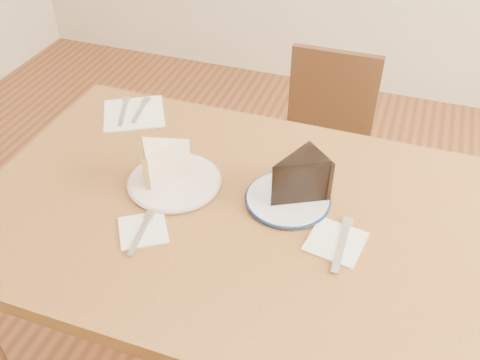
{
  "coord_description": "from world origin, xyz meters",
  "views": [
    {
      "loc": [
        0.33,
        -0.86,
        1.59
      ],
      "look_at": [
        0.01,
        0.05,
        0.8
      ],
      "focal_mm": 40.0,
      "sensor_mm": 36.0,
      "label": 1
    }
  ],
  "objects_px": {
    "table": "(231,238)",
    "plate_cream": "(175,182)",
    "carrot_cake": "(169,162)",
    "chocolate_cake": "(295,181)",
    "chair_far": "(321,150)",
    "plate_navy": "(288,199)"
  },
  "relations": [
    {
      "from": "table",
      "to": "carrot_cake",
      "type": "relative_size",
      "value": 11.25
    },
    {
      "from": "chair_far",
      "to": "plate_cream",
      "type": "height_order",
      "value": "chair_far"
    },
    {
      "from": "carrot_cake",
      "to": "chair_far",
      "type": "bearing_deg",
      "value": 126.05
    },
    {
      "from": "table",
      "to": "plate_cream",
      "type": "height_order",
      "value": "plate_cream"
    },
    {
      "from": "plate_cream",
      "to": "chocolate_cake",
      "type": "xyz_separation_m",
      "value": [
        0.29,
        0.03,
        0.06
      ]
    },
    {
      "from": "chair_far",
      "to": "plate_navy",
      "type": "relative_size",
      "value": 3.95
    },
    {
      "from": "chocolate_cake",
      "to": "table",
      "type": "bearing_deg",
      "value": 70.62
    },
    {
      "from": "table",
      "to": "chair_far",
      "type": "xyz_separation_m",
      "value": [
        0.08,
        0.74,
        -0.23
      ]
    },
    {
      "from": "plate_cream",
      "to": "carrot_cake",
      "type": "distance_m",
      "value": 0.05
    },
    {
      "from": "table",
      "to": "plate_cream",
      "type": "distance_m",
      "value": 0.19
    },
    {
      "from": "chair_far",
      "to": "carrot_cake",
      "type": "bearing_deg",
      "value": 69.22
    },
    {
      "from": "carrot_cake",
      "to": "chocolate_cake",
      "type": "xyz_separation_m",
      "value": [
        0.31,
        0.02,
        0.01
      ]
    },
    {
      "from": "plate_navy",
      "to": "carrot_cake",
      "type": "bearing_deg",
      "value": -176.06
    },
    {
      "from": "chair_far",
      "to": "plate_cream",
      "type": "distance_m",
      "value": 0.81
    },
    {
      "from": "table",
      "to": "plate_cream",
      "type": "xyz_separation_m",
      "value": [
        -0.16,
        0.04,
        0.1
      ]
    },
    {
      "from": "chair_far",
      "to": "plate_cream",
      "type": "xyz_separation_m",
      "value": [
        -0.24,
        -0.7,
        0.33
      ]
    },
    {
      "from": "table",
      "to": "plate_navy",
      "type": "distance_m",
      "value": 0.17
    },
    {
      "from": "carrot_cake",
      "to": "plate_navy",
      "type": "bearing_deg",
      "value": 60.34
    },
    {
      "from": "plate_cream",
      "to": "table",
      "type": "bearing_deg",
      "value": -13.14
    },
    {
      "from": "plate_navy",
      "to": "plate_cream",
      "type": "bearing_deg",
      "value": -173.87
    },
    {
      "from": "plate_cream",
      "to": "plate_navy",
      "type": "xyz_separation_m",
      "value": [
        0.28,
        0.03,
        0.0
      ]
    },
    {
      "from": "table",
      "to": "chocolate_cake",
      "type": "distance_m",
      "value": 0.22
    }
  ]
}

